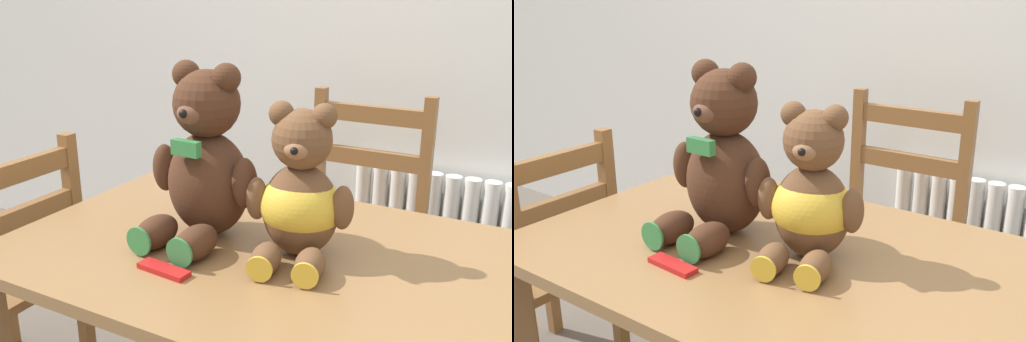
# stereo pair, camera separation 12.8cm
# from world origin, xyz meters

# --- Properties ---
(radiator) EXTENTS (0.75, 0.10, 0.65)m
(radiator) POSITION_xyz_m (0.13, 1.43, 0.29)
(radiator) COLOR white
(radiator) RESTS_ON ground_plane
(dining_table) EXTENTS (1.40, 0.79, 0.74)m
(dining_table) POSITION_xyz_m (0.00, 0.39, 0.64)
(dining_table) COLOR olive
(dining_table) RESTS_ON ground_plane
(wooden_chair_behind) EXTENTS (0.44, 0.41, 0.97)m
(wooden_chair_behind) POSITION_xyz_m (-0.14, 1.14, 0.46)
(wooden_chair_behind) COLOR brown
(wooden_chair_behind) RESTS_ON ground_plane
(wooden_chair_side) EXTENTS (0.44, 0.38, 0.89)m
(wooden_chair_side) POSITION_xyz_m (-1.03, 0.37, 0.44)
(wooden_chair_side) COLOR brown
(wooden_chair_side) RESTS_ON ground_plane
(teddy_bear_left) EXTENTS (0.29, 0.29, 0.42)m
(teddy_bear_left) POSITION_xyz_m (-0.27, 0.40, 0.92)
(teddy_bear_left) COLOR #472819
(teddy_bear_left) RESTS_ON dining_table
(teddy_bear_right) EXTENTS (0.24, 0.27, 0.35)m
(teddy_bear_right) POSITION_xyz_m (-0.03, 0.40, 0.88)
(teddy_bear_right) COLOR brown
(teddy_bear_right) RESTS_ON dining_table
(chocolate_bar) EXTENTS (0.12, 0.05, 0.01)m
(chocolate_bar) POSITION_xyz_m (-0.24, 0.19, 0.75)
(chocolate_bar) COLOR red
(chocolate_bar) RESTS_ON dining_table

